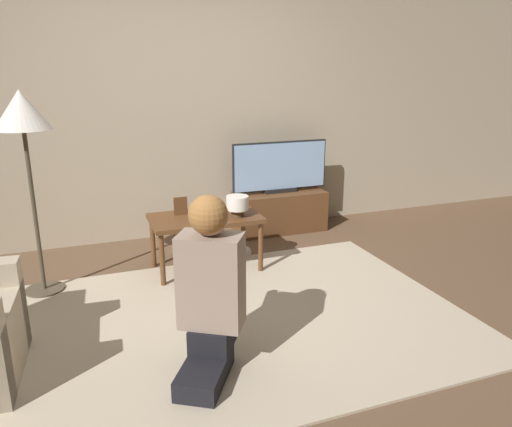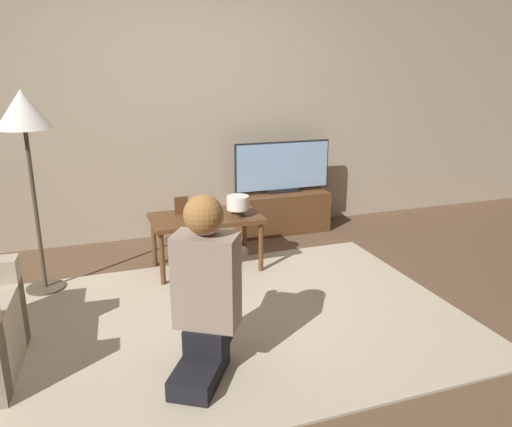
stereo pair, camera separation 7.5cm
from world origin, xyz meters
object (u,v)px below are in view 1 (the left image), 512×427
at_px(person_kneeling, 210,284).
at_px(coffee_table, 205,222).
at_px(tv, 280,167).
at_px(floor_lamp, 23,123).
at_px(table_lamp, 237,204).

bearing_deg(person_kneeling, coffee_table, -72.00).
xyz_separation_m(tv, floor_lamp, (-2.22, -0.73, 0.59)).
bearing_deg(floor_lamp, person_kneeling, -56.68).
bearing_deg(floor_lamp, tv, 18.20).
height_order(tv, person_kneeling, person_kneeling).
distance_m(tv, table_lamp, 1.11).
relative_size(tv, floor_lamp, 0.67).
height_order(person_kneeling, table_lamp, person_kneeling).
bearing_deg(tv, coffee_table, -142.91).
bearing_deg(table_lamp, tv, 48.88).
relative_size(floor_lamp, person_kneeling, 1.50).
relative_size(tv, coffee_table, 1.13).
bearing_deg(tv, floor_lamp, -161.80).
bearing_deg(coffee_table, person_kneeling, -103.74).
bearing_deg(person_kneeling, table_lamp, -82.60).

